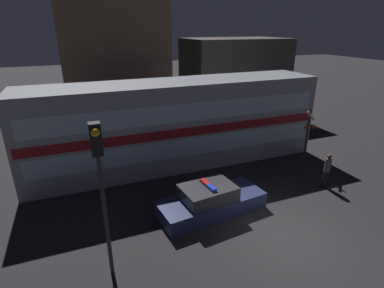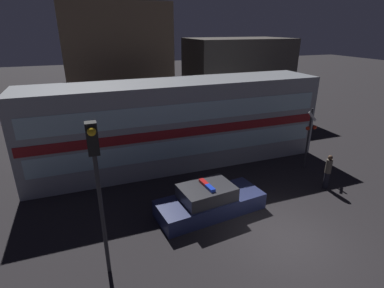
{
  "view_description": "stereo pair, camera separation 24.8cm",
  "coord_description": "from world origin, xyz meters",
  "px_view_note": "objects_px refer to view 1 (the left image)",
  "views": [
    {
      "loc": [
        -6.52,
        -7.03,
        7.23
      ],
      "look_at": [
        -1.69,
        5.15,
        2.07
      ],
      "focal_mm": 28.0,
      "sensor_mm": 36.0,
      "label": 1
    },
    {
      "loc": [
        -6.29,
        -7.12,
        7.23
      ],
      "look_at": [
        -1.69,
        5.15,
        2.07
      ],
      "focal_mm": 28.0,
      "sensor_mm": 36.0,
      "label": 2
    }
  ],
  "objects_px": {
    "police_car": "(210,201)",
    "crossing_signal_near": "(308,134)",
    "traffic_light_corner": "(100,172)",
    "train": "(177,124)",
    "pedestrian": "(327,170)"
  },
  "relations": [
    {
      "from": "police_car",
      "to": "crossing_signal_near",
      "type": "distance_m",
      "value": 7.02
    },
    {
      "from": "crossing_signal_near",
      "to": "traffic_light_corner",
      "type": "bearing_deg",
      "value": -160.15
    },
    {
      "from": "train",
      "to": "police_car",
      "type": "distance_m",
      "value": 5.48
    },
    {
      "from": "train",
      "to": "pedestrian",
      "type": "distance_m",
      "value": 7.87
    },
    {
      "from": "pedestrian",
      "to": "crossing_signal_near",
      "type": "distance_m",
      "value": 2.44
    },
    {
      "from": "police_car",
      "to": "crossing_signal_near",
      "type": "xyz_separation_m",
      "value": [
        6.57,
        2.01,
        1.44
      ]
    },
    {
      "from": "train",
      "to": "crossing_signal_near",
      "type": "xyz_separation_m",
      "value": [
        6.21,
        -3.15,
        -0.36
      ]
    },
    {
      "from": "pedestrian",
      "to": "crossing_signal_near",
      "type": "relative_size",
      "value": 0.51
    },
    {
      "from": "traffic_light_corner",
      "to": "train",
      "type": "bearing_deg",
      "value": 56.78
    },
    {
      "from": "train",
      "to": "crossing_signal_near",
      "type": "relative_size",
      "value": 4.74
    },
    {
      "from": "train",
      "to": "traffic_light_corner",
      "type": "xyz_separation_m",
      "value": [
        -4.63,
        -7.07,
        1.24
      ]
    },
    {
      "from": "train",
      "to": "traffic_light_corner",
      "type": "distance_m",
      "value": 8.54
    },
    {
      "from": "train",
      "to": "pedestrian",
      "type": "relative_size",
      "value": 9.31
    },
    {
      "from": "police_car",
      "to": "pedestrian",
      "type": "xyz_separation_m",
      "value": [
        6.02,
        -0.11,
        0.37
      ]
    },
    {
      "from": "pedestrian",
      "to": "traffic_light_corner",
      "type": "relative_size",
      "value": 0.34
    }
  ]
}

